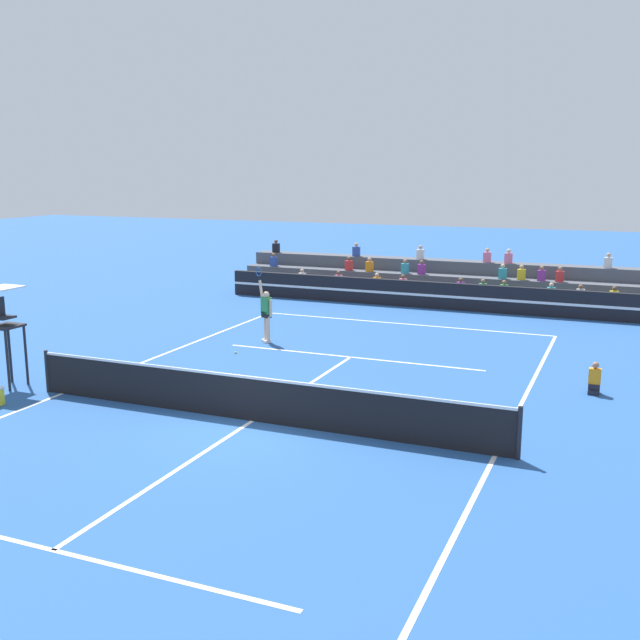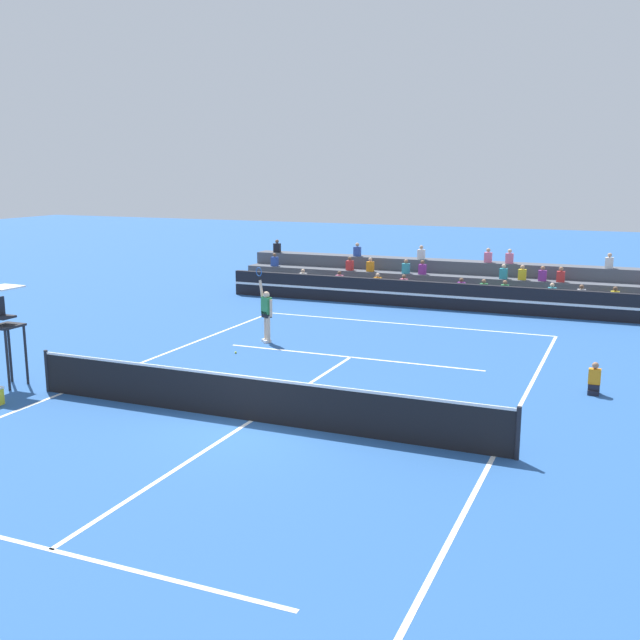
# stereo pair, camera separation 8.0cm
# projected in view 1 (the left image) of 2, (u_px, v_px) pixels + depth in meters

# --- Properties ---
(ground_plane) EXTENTS (120.00, 120.00, 0.00)m
(ground_plane) POSITION_uv_depth(u_px,v_px,m) (252.00, 421.00, 17.11)
(ground_plane) COLOR #285699
(court_lines) EXTENTS (11.10, 23.90, 0.01)m
(court_lines) POSITION_uv_depth(u_px,v_px,m) (252.00, 421.00, 17.11)
(court_lines) COLOR white
(court_lines) RESTS_ON ground
(tennis_net) EXTENTS (12.00, 0.10, 1.10)m
(tennis_net) POSITION_uv_depth(u_px,v_px,m) (252.00, 398.00, 17.00)
(tennis_net) COLOR black
(tennis_net) RESTS_ON ground
(sponsor_banner_wall) EXTENTS (18.00, 0.26, 1.10)m
(sponsor_banner_wall) POSITION_uv_depth(u_px,v_px,m) (427.00, 295.00, 30.96)
(sponsor_banner_wall) COLOR black
(sponsor_banner_wall) RESTS_ON ground
(bleacher_stand) EXTENTS (18.72, 2.85, 2.28)m
(bleacher_stand) POSITION_uv_depth(u_px,v_px,m) (442.00, 284.00, 33.22)
(bleacher_stand) COLOR #4C515B
(bleacher_stand) RESTS_ON ground
(umpire_chair) EXTENTS (0.76, 0.84, 2.67)m
(umpire_chair) POSITION_uv_depth(u_px,v_px,m) (5.00, 323.00, 19.53)
(umpire_chair) COLOR black
(umpire_chair) RESTS_ON ground
(ball_kid_courtside) EXTENTS (0.30, 0.36, 0.84)m
(ball_kid_courtside) POSITION_uv_depth(u_px,v_px,m) (594.00, 381.00, 19.12)
(ball_kid_courtside) COLOR black
(ball_kid_courtside) RESTS_ON ground
(tennis_player) EXTENTS (0.79, 0.51, 2.50)m
(tennis_player) POSITION_uv_depth(u_px,v_px,m) (266.00, 313.00, 24.73)
(tennis_player) COLOR beige
(tennis_player) RESTS_ON ground
(tennis_ball) EXTENTS (0.07, 0.07, 0.07)m
(tennis_ball) POSITION_uv_depth(u_px,v_px,m) (236.00, 353.00, 23.35)
(tennis_ball) COLOR #C6DB33
(tennis_ball) RESTS_ON ground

